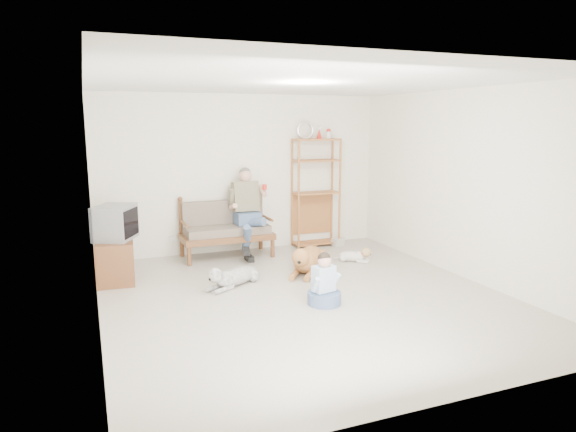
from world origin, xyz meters
name	(u,v)px	position (x,y,z in m)	size (l,w,h in m)	color
floor	(305,297)	(0.00, 0.00, 0.00)	(5.50, 5.50, 0.00)	#BDB8A6
ceiling	(307,82)	(0.00, 0.00, 2.70)	(5.50, 5.50, 0.00)	white
wall_back	(243,174)	(0.00, 2.75, 1.35)	(5.00, 5.00, 0.00)	silver
wall_front	(452,240)	(0.00, -2.75, 1.35)	(5.00, 5.00, 0.00)	silver
wall_left	(91,206)	(-2.50, 0.00, 1.35)	(5.50, 5.50, 0.00)	silver
wall_right	(467,185)	(2.50, 0.00, 1.35)	(5.50, 5.50, 0.00)	silver
loveseat	(226,228)	(-0.41, 2.42, 0.49)	(1.51, 0.72, 0.95)	brown
man	(248,217)	(-0.08, 2.23, 0.68)	(0.56, 0.80, 1.30)	slate
etagere	(316,192)	(1.31, 2.55, 1.00)	(0.86, 0.38, 2.25)	#A76634
book_stack	(338,242)	(1.70, 2.40, 0.07)	(0.21, 0.15, 0.13)	silver
tv_stand	(115,259)	(-2.23, 1.69, 0.30)	(0.57, 0.94, 0.60)	brown
crt_tv	(115,222)	(-2.19, 1.66, 0.84)	(0.68, 0.73, 0.48)	slate
wall_outlet	(173,239)	(-1.25, 2.73, 0.30)	(0.12, 0.02, 0.08)	white
golden_retriever	(307,259)	(0.50, 1.10, 0.18)	(0.94, 1.30, 0.45)	#BE7642
shaggy_dog	(232,277)	(-0.75, 0.79, 0.13)	(0.97, 0.68, 0.33)	white
terrier	(356,256)	(1.45, 1.28, 0.10)	(0.54, 0.46, 0.24)	silver
child	(324,285)	(0.12, -0.30, 0.24)	(0.42, 0.42, 0.66)	slate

